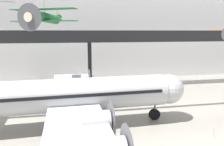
{
  "coord_description": "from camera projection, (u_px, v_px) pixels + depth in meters",
  "views": [
    {
      "loc": [
        -3.32,
        -13.89,
        10.11
      ],
      "look_at": [
        0.99,
        8.85,
        5.67
      ],
      "focal_mm": 35.0,
      "sensor_mm": 36.0,
      "label": 1
    }
  ],
  "objects": [
    {
      "name": "hangar_back_wall",
      "position": [
        86.0,
        18.0,
        45.43
      ],
      "size": [
        140.0,
        3.0,
        25.55
      ],
      "color": "white",
      "rests_on": "ground"
    },
    {
      "name": "stanchion_barrier",
      "position": [
        213.0,
        134.0,
        21.03
      ],
      "size": [
        0.36,
        0.36,
        1.08
      ],
      "color": "#B2B5BA",
      "rests_on": "ground"
    },
    {
      "name": "mezzanine_walkway",
      "position": [
        90.0,
        40.0,
        37.76
      ],
      "size": [
        110.0,
        3.2,
        10.25
      ],
      "color": "black",
      "rests_on": "ground"
    },
    {
      "name": "suspended_plane_green_biplane",
      "position": [
        45.0,
        17.0,
        28.57
      ],
      "size": [
        8.81,
        7.74,
        11.19
      ],
      "rotation": [
        0.0,
        0.0,
        4.27
      ],
      "color": "#1E6B33"
    },
    {
      "name": "airliner_silver_main",
      "position": [
        65.0,
        96.0,
        22.56
      ],
      "size": [
        27.27,
        30.93,
        10.19
      ],
      "rotation": [
        0.0,
        0.0,
        0.03
      ],
      "color": "#B7BABF",
      "rests_on": "ground"
    }
  ]
}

